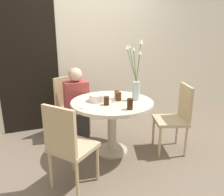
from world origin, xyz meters
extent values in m
plane|color=#6B5B4C|center=(0.00, 0.00, 0.00)|extent=(16.00, 16.00, 0.00)
cube|color=beige|center=(0.00, 1.15, 1.30)|extent=(8.00, 0.05, 2.60)
cube|color=black|center=(-0.95, 1.12, 1.02)|extent=(0.90, 0.01, 2.05)
cylinder|color=beige|center=(0.00, 0.00, 0.69)|extent=(1.04, 1.04, 0.04)
cylinder|color=#B7AD99|center=(0.00, 0.00, 0.35)|extent=(0.12, 0.12, 0.64)
cylinder|color=#B7AD99|center=(0.00, 0.00, 0.01)|extent=(0.42, 0.42, 0.03)
cube|color=tan|center=(-0.37, 0.67, 0.43)|extent=(0.54, 0.54, 0.04)
cube|color=tan|center=(-0.46, 0.83, 0.68)|extent=(0.35, 0.22, 0.46)
cylinder|color=tan|center=(-0.44, 0.44, 0.21)|extent=(0.03, 0.03, 0.41)
cylinder|color=tan|center=(-0.14, 0.61, 0.21)|extent=(0.03, 0.03, 0.41)
cylinder|color=tan|center=(-0.60, 0.74, 0.21)|extent=(0.03, 0.03, 0.41)
cylinder|color=tan|center=(-0.31, 0.90, 0.21)|extent=(0.03, 0.03, 0.41)
cube|color=tan|center=(-0.60, -0.48, 0.43)|extent=(0.56, 0.56, 0.04)
cube|color=tan|center=(-0.74, -0.60, 0.68)|extent=(0.27, 0.32, 0.46)
cylinder|color=tan|center=(-0.36, -0.51, 0.21)|extent=(0.03, 0.03, 0.41)
cylinder|color=tan|center=(-0.57, -0.24, 0.21)|extent=(0.03, 0.03, 0.41)
cylinder|color=tan|center=(-0.63, -0.72, 0.21)|extent=(0.03, 0.03, 0.41)
cylinder|color=tan|center=(-0.84, -0.46, 0.21)|extent=(0.03, 0.03, 0.41)
cube|color=tan|center=(0.73, -0.24, 0.43)|extent=(0.50, 0.50, 0.04)
cube|color=tan|center=(0.91, -0.29, 0.68)|extent=(0.15, 0.37, 0.46)
cylinder|color=tan|center=(0.62, -0.02, 0.21)|extent=(0.03, 0.03, 0.41)
cylinder|color=tan|center=(0.52, -0.35, 0.21)|extent=(0.03, 0.03, 0.41)
cylinder|color=tan|center=(0.95, -0.13, 0.21)|extent=(0.03, 0.03, 0.41)
cylinder|color=tan|center=(0.84, -0.45, 0.21)|extent=(0.03, 0.03, 0.41)
cylinder|color=white|center=(-0.16, 0.07, 0.76)|extent=(0.22, 0.22, 0.09)
cylinder|color=#E54C4C|center=(-0.16, 0.07, 0.83)|extent=(0.01, 0.01, 0.04)
cylinder|color=#B2C6C1|center=(0.30, -0.07, 0.83)|extent=(0.09, 0.09, 0.24)
cylinder|color=#4C7538|center=(0.35, -0.01, 1.20)|extent=(0.11, 0.11, 0.49)
cone|color=silver|center=(0.40, 0.04, 1.44)|extent=(0.06, 0.06, 0.07)
cylinder|color=#4C7538|center=(0.23, -0.06, 1.17)|extent=(0.14, 0.02, 0.43)
cone|color=silver|center=(0.17, -0.05, 1.38)|extent=(0.05, 0.05, 0.05)
cylinder|color=#4C7538|center=(0.26, -0.10, 1.16)|extent=(0.09, 0.08, 0.42)
cone|color=silver|center=(0.22, -0.13, 1.37)|extent=(0.04, 0.04, 0.05)
cylinder|color=#4C7538|center=(0.31, -0.09, 1.14)|extent=(0.02, 0.06, 0.37)
cone|color=silver|center=(0.32, -0.11, 1.32)|extent=(0.05, 0.05, 0.05)
cylinder|color=#4C7538|center=(0.29, 0.02, 1.17)|extent=(0.04, 0.17, 0.43)
cone|color=silver|center=(0.27, 0.10, 1.38)|extent=(0.05, 0.05, 0.05)
cylinder|color=silver|center=(-0.37, -0.11, 0.72)|extent=(0.17, 0.17, 0.01)
cylinder|color=#51280F|center=(0.10, 0.09, 0.77)|extent=(0.06, 0.06, 0.11)
cylinder|color=#33190C|center=(0.08, -0.37, 0.78)|extent=(0.07, 0.07, 0.13)
cylinder|color=#51280F|center=(0.09, 0.00, 0.77)|extent=(0.08, 0.08, 0.11)
cylinder|color=#33190C|center=(-0.12, -0.12, 0.76)|extent=(0.06, 0.06, 0.10)
cube|color=#383333|center=(-0.33, 0.60, 0.23)|extent=(0.31, 0.24, 0.45)
cube|color=#993838|center=(-0.33, 0.60, 0.66)|extent=(0.34, 0.24, 0.42)
sphere|color=#D1A889|center=(-0.33, 0.60, 0.97)|extent=(0.20, 0.20, 0.20)
camera|label=1|loc=(-0.94, -2.46, 1.53)|focal=35.00mm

